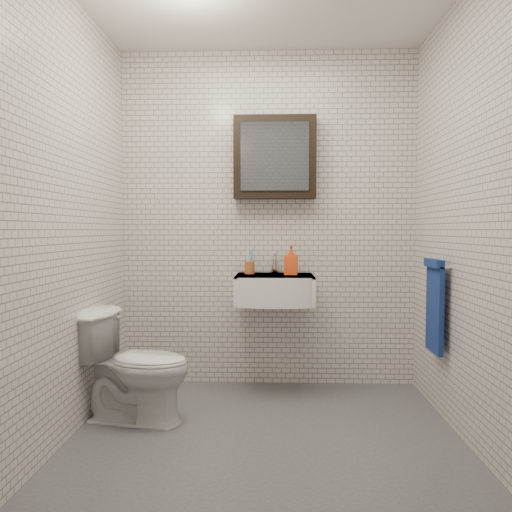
% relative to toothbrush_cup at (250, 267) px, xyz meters
% --- Properties ---
extents(ground, '(2.20, 2.00, 0.01)m').
position_rel_toothbrush_cup_xyz_m(ground, '(0.13, -0.88, -0.90)').
color(ground, '#484A4F').
rests_on(ground, ground).
extents(room_shell, '(2.22, 2.02, 2.51)m').
position_rel_toothbrush_cup_xyz_m(room_shell, '(0.13, -0.88, 0.57)').
color(room_shell, silver).
rests_on(room_shell, ground).
extents(washbasin, '(0.55, 0.50, 0.20)m').
position_rel_toothbrush_cup_xyz_m(washbasin, '(0.18, -0.14, -0.14)').
color(washbasin, white).
rests_on(washbasin, room_shell).
extents(faucet, '(0.06, 0.20, 0.15)m').
position_rel_toothbrush_cup_xyz_m(faucet, '(0.18, 0.05, 0.02)').
color(faucet, silver).
rests_on(faucet, washbasin).
extents(mirror_cabinet, '(0.60, 0.15, 0.60)m').
position_rel_toothbrush_cup_xyz_m(mirror_cabinet, '(0.18, 0.05, 0.80)').
color(mirror_cabinet, black).
rests_on(mirror_cabinet, room_shell).
extents(towel_rail, '(0.09, 0.30, 0.58)m').
position_rel_toothbrush_cup_xyz_m(towel_rail, '(1.18, -0.53, -0.18)').
color(towel_rail, silver).
rests_on(towel_rail, room_shell).
extents(toothbrush_cup, '(0.08, 0.08, 0.20)m').
position_rel_toothbrush_cup_xyz_m(toothbrush_cup, '(0.00, 0.00, 0.00)').
color(toothbrush_cup, '#AC5C2B').
rests_on(toothbrush_cup, washbasin).
extents(soap_bottle, '(0.10, 0.11, 0.21)m').
position_rel_toothbrush_cup_xyz_m(soap_bottle, '(0.30, -0.07, 0.05)').
color(soap_bottle, orange).
rests_on(soap_bottle, washbasin).
extents(toilet, '(0.73, 0.49, 0.69)m').
position_rel_toothbrush_cup_xyz_m(toilet, '(-0.67, -0.66, -0.56)').
color(toilet, white).
rests_on(toilet, ground).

